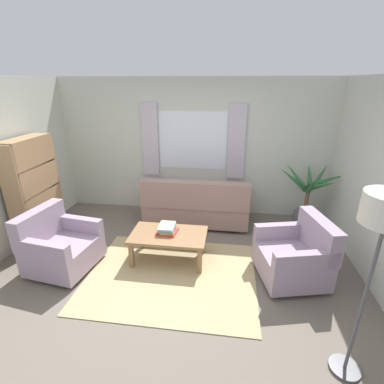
{
  "coord_description": "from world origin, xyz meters",
  "views": [
    {
      "loc": [
        0.72,
        -3.15,
        2.51
      ],
      "look_at": [
        0.19,
        0.7,
        0.99
      ],
      "focal_mm": 26.41,
      "sensor_mm": 36.0,
      "label": 1
    }
  ],
  "objects_px": {
    "couch": "(196,206)",
    "bookshelf": "(38,195)",
    "potted_plant": "(307,200)",
    "armchair_left": "(59,246)",
    "coffee_table": "(169,237)",
    "armchair_right": "(296,256)",
    "book_stack_on_table": "(167,229)"
  },
  "relations": [
    {
      "from": "couch",
      "to": "coffee_table",
      "type": "relative_size",
      "value": 1.73
    },
    {
      "from": "armchair_left",
      "to": "coffee_table",
      "type": "bearing_deg",
      "value": -67.05
    },
    {
      "from": "bookshelf",
      "to": "potted_plant",
      "type": "bearing_deg",
      "value": 102.41
    },
    {
      "from": "couch",
      "to": "bookshelf",
      "type": "bearing_deg",
      "value": 18.79
    },
    {
      "from": "armchair_left",
      "to": "bookshelf",
      "type": "bearing_deg",
      "value": 52.73
    },
    {
      "from": "coffee_table",
      "to": "potted_plant",
      "type": "relative_size",
      "value": 0.94
    },
    {
      "from": "coffee_table",
      "to": "potted_plant",
      "type": "xyz_separation_m",
      "value": [
        2.23,
        1.34,
        0.16
      ]
    },
    {
      "from": "potted_plant",
      "to": "bookshelf",
      "type": "relative_size",
      "value": 0.68
    },
    {
      "from": "bookshelf",
      "to": "armchair_right",
      "type": "bearing_deg",
      "value": 82.24
    },
    {
      "from": "book_stack_on_table",
      "to": "potted_plant",
      "type": "relative_size",
      "value": 0.27
    },
    {
      "from": "armchair_left",
      "to": "bookshelf",
      "type": "relative_size",
      "value": 0.55
    },
    {
      "from": "bookshelf",
      "to": "armchair_left",
      "type": "bearing_deg",
      "value": 44.75
    },
    {
      "from": "armchair_left",
      "to": "couch",
      "type": "bearing_deg",
      "value": -39.35
    },
    {
      "from": "armchair_left",
      "to": "coffee_table",
      "type": "xyz_separation_m",
      "value": [
        1.49,
        0.4,
        0.03
      ]
    },
    {
      "from": "book_stack_on_table",
      "to": "potted_plant",
      "type": "height_order",
      "value": "potted_plant"
    },
    {
      "from": "bookshelf",
      "to": "book_stack_on_table",
      "type": "bearing_deg",
      "value": 82.03
    },
    {
      "from": "armchair_right",
      "to": "coffee_table",
      "type": "height_order",
      "value": "armchair_right"
    },
    {
      "from": "coffee_table",
      "to": "armchair_right",
      "type": "bearing_deg",
      "value": -5.99
    },
    {
      "from": "book_stack_on_table",
      "to": "bookshelf",
      "type": "relative_size",
      "value": 0.19
    },
    {
      "from": "couch",
      "to": "armchair_right",
      "type": "height_order",
      "value": "couch"
    },
    {
      "from": "coffee_table",
      "to": "armchair_left",
      "type": "bearing_deg",
      "value": -165.03
    },
    {
      "from": "coffee_table",
      "to": "book_stack_on_table",
      "type": "bearing_deg",
      "value": 119.3
    },
    {
      "from": "armchair_left",
      "to": "armchair_right",
      "type": "xyz_separation_m",
      "value": [
        3.25,
        0.21,
        0.0
      ]
    },
    {
      "from": "armchair_left",
      "to": "bookshelf",
      "type": "distance_m",
      "value": 1.15
    },
    {
      "from": "couch",
      "to": "potted_plant",
      "type": "xyz_separation_m",
      "value": [
        1.98,
        0.14,
        0.17
      ]
    },
    {
      "from": "armchair_left",
      "to": "book_stack_on_table",
      "type": "bearing_deg",
      "value": -64.91
    },
    {
      "from": "couch",
      "to": "coffee_table",
      "type": "height_order",
      "value": "couch"
    },
    {
      "from": "book_stack_on_table",
      "to": "potted_plant",
      "type": "xyz_separation_m",
      "value": [
        2.26,
        1.29,
        0.05
      ]
    },
    {
      "from": "potted_plant",
      "to": "coffee_table",
      "type": "bearing_deg",
      "value": -148.97
    },
    {
      "from": "potted_plant",
      "to": "book_stack_on_table",
      "type": "bearing_deg",
      "value": -150.25
    },
    {
      "from": "potted_plant",
      "to": "armchair_left",
      "type": "bearing_deg",
      "value": -154.91
    },
    {
      "from": "couch",
      "to": "bookshelf",
      "type": "distance_m",
      "value": 2.67
    }
  ]
}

